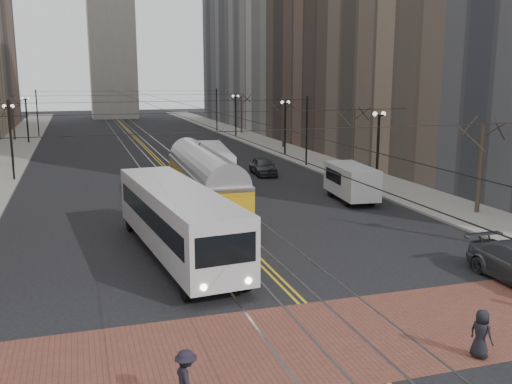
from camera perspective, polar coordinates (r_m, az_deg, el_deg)
ground at (r=22.87m, az=3.75°, el=-10.18°), size 260.00×260.00×0.00m
sidewalk_left at (r=65.72m, az=-23.67°, el=3.23°), size 5.00×140.00×0.15m
sidewalk_right at (r=69.17m, az=1.89°, el=4.56°), size 5.00×140.00×0.15m
crosswalk_band at (r=19.51m, az=8.12°, el=-14.24°), size 25.00×6.00×0.01m
streetcar_rails at (r=65.79m, az=-10.56°, el=3.95°), size 4.80×130.00×0.02m
centre_lines at (r=65.79m, az=-10.56°, el=3.95°), size 0.42×130.00×0.01m
building_right_mid at (r=74.21m, az=9.78°, el=17.98°), size 16.00×20.00×34.00m
building_right_far at (r=111.49m, az=-0.00°, el=17.47°), size 16.00×20.00×40.00m
lamp_posts at (r=49.47m, az=-8.34°, el=4.84°), size 27.60×57.20×5.60m
street_trees at (r=55.86m, az=-9.42°, el=5.56°), size 31.68×53.28×5.60m
trolley_wires at (r=55.36m, az=-9.40°, el=6.53°), size 25.96×120.00×6.60m
transit_bus at (r=27.18m, az=-7.89°, el=-3.05°), size 4.10×13.48×3.32m
streetcar at (r=35.02m, az=-5.15°, el=0.21°), size 2.87×13.66×3.21m
rear_bus at (r=45.38m, az=-4.42°, el=2.60°), size 3.83×11.26×2.88m
cargo_van at (r=39.64m, az=9.49°, el=0.86°), size 2.66×5.70×2.44m
sedan_grey at (r=49.65m, az=0.71°, el=2.61°), size 2.09×4.57×1.52m
sedan_silver at (r=56.19m, az=-5.22°, el=3.63°), size 2.16×4.89×1.56m
pedestrian_a at (r=19.08m, az=21.59°, el=-13.04°), size 0.70×0.86×1.53m
pedestrian_d at (r=15.49m, az=-6.98°, el=-18.10°), size 0.77×1.12×1.60m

